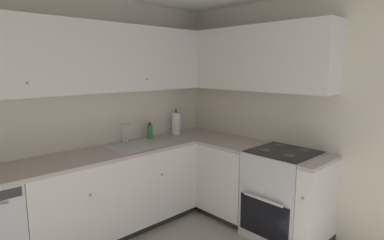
{
  "coord_description": "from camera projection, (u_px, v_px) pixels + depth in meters",
  "views": [
    {
      "loc": [
        -1.17,
        -1.51,
        1.75
      ],
      "look_at": [
        1.02,
        0.81,
        1.22
      ],
      "focal_mm": 29.58,
      "sensor_mm": 36.0,
      "label": 1
    }
  ],
  "objects": [
    {
      "name": "countertop_back",
      "position": [
        112.0,
        152.0,
        3.26
      ],
      "size": [
        3.04,
        0.6,
        0.03
      ],
      "primitive_type": "cube",
      "color": "#B7A89E",
      "rests_on": "lower_cabinets_back"
    },
    {
      "name": "wall_back",
      "position": [
        58.0,
        119.0,
        3.16
      ],
      "size": [
        3.94,
        0.05,
        2.47
      ],
      "primitive_type": "cube",
      "color": "beige",
      "rests_on": "ground_plane"
    },
    {
      "name": "soap_bottle",
      "position": [
        150.0,
        132.0,
        3.79
      ],
      "size": [
        0.07,
        0.07,
        0.19
      ],
      "color": "#338C4C",
      "rests_on": "countertop_back"
    },
    {
      "name": "sink",
      "position": [
        135.0,
        150.0,
        3.42
      ],
      "size": [
        0.56,
        0.4,
        0.1
      ],
      "color": "#B7B7BC",
      "rests_on": "countertop_back"
    },
    {
      "name": "paper_towel_roll",
      "position": [
        176.0,
        123.0,
        4.04
      ],
      "size": [
        0.11,
        0.11,
        0.33
      ],
      "color": "white",
      "rests_on": "countertop_back"
    },
    {
      "name": "oven_range",
      "position": [
        282.0,
        193.0,
        3.28
      ],
      "size": [
        0.68,
        0.62,
        1.05
      ],
      "color": "silver",
      "rests_on": "ground_plane"
    },
    {
      "name": "upper_cabinets_back",
      "position": [
        86.0,
        58.0,
        3.09
      ],
      "size": [
        2.72,
        0.34,
        0.69
      ],
      "color": "silver"
    },
    {
      "name": "upper_cabinets_right",
      "position": [
        248.0,
        59.0,
        3.54
      ],
      "size": [
        0.32,
        1.96,
        0.69
      ],
      "color": "silver"
    },
    {
      "name": "lower_cabinets_back",
      "position": [
        114.0,
        193.0,
        3.34
      ],
      "size": [
        1.83,
        0.62,
        0.87
      ],
      "color": "silver",
      "rests_on": "ground_plane"
    },
    {
      "name": "countertop_right",
      "position": [
        247.0,
        146.0,
        3.51
      ],
      "size": [
        0.6,
        1.42,
        0.03
      ],
      "color": "#B7A89E",
      "rests_on": "lower_cabinets_right"
    },
    {
      "name": "wall_right",
      "position": [
        310.0,
        117.0,
        3.28
      ],
      "size": [
        0.05,
        3.42,
        2.47
      ],
      "primitive_type": "cube",
      "color": "beige",
      "rests_on": "ground_plane"
    },
    {
      "name": "lower_cabinets_right",
      "position": [
        246.0,
        184.0,
        3.58
      ],
      "size": [
        0.62,
        1.42,
        0.87
      ],
      "color": "silver",
      "rests_on": "ground_plane"
    },
    {
      "name": "faucet",
      "position": [
        124.0,
        131.0,
        3.54
      ],
      "size": [
        0.07,
        0.16,
        0.24
      ],
      "color": "silver",
      "rests_on": "countertop_back"
    }
  ]
}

